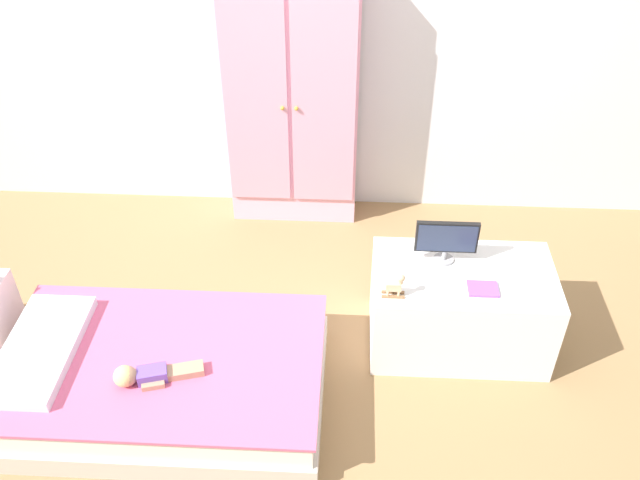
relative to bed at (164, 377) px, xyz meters
The scene contains 9 objects.
ground_plane 0.53m from the bed, 15.84° to the left, with size 10.00×10.00×0.02m, color #99754C.
bed is the anchor object (origin of this frame).
pillow 0.58m from the bed, behind, with size 0.32×0.67×0.05m, color silver.
doll 0.23m from the bed, 105.81° to the right, with size 0.39×0.18×0.10m.
wardrobe 1.77m from the bed, 72.53° to the left, with size 0.78×0.26×1.64m.
tv_stand 1.49m from the bed, 17.26° to the left, with size 0.88×0.53×0.47m, color white.
tv_monitor 1.50m from the bed, 21.90° to the left, with size 0.30×0.10×0.23m.
rocking_horse_toy 1.17m from the bed, 13.74° to the left, with size 0.11×0.04×0.13m.
book_purple 1.56m from the bed, 12.25° to the left, with size 0.14×0.11×0.01m, color #8E51B2.
Camera 1 is at (0.36, -2.21, 2.61)m, focal length 38.02 mm.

